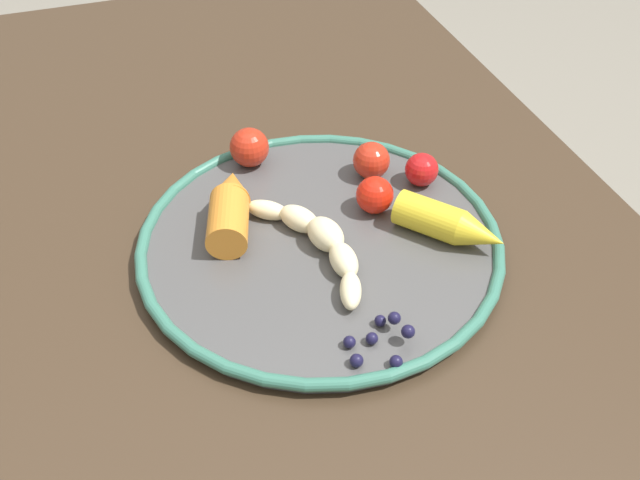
# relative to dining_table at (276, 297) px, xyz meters

# --- Properties ---
(dining_table) EXTENTS (1.26, 0.75, 0.75)m
(dining_table) POSITION_rel_dining_table_xyz_m (0.00, 0.00, 0.00)
(dining_table) COLOR #3E2E1F
(dining_table) RESTS_ON ground_plane
(plate) EXTENTS (0.36, 0.36, 0.02)m
(plate) POSITION_rel_dining_table_xyz_m (-0.03, -0.04, 0.10)
(plate) COLOR #4C4C4C
(plate) RESTS_ON dining_table
(banana) EXTENTS (0.18, 0.09, 0.03)m
(banana) POSITION_rel_dining_table_xyz_m (-0.05, -0.03, 0.12)
(banana) COLOR beige
(banana) RESTS_ON plate
(carrot_orange) EXTENTS (0.12, 0.07, 0.04)m
(carrot_orange) POSITION_rel_dining_table_xyz_m (0.02, 0.04, 0.12)
(carrot_orange) COLOR orange
(carrot_orange) RESTS_ON plate
(carrot_yellow) EXTENTS (0.11, 0.10, 0.04)m
(carrot_yellow) POSITION_rel_dining_table_xyz_m (-0.07, -0.16, 0.12)
(carrot_yellow) COLOR yellow
(carrot_yellow) RESTS_ON plate
(blueberry_pile) EXTENTS (0.06, 0.06, 0.02)m
(blueberry_pile) POSITION_rel_dining_table_xyz_m (-0.18, -0.04, 0.11)
(blueberry_pile) COLOR #191638
(blueberry_pile) RESTS_ON plate
(tomato_near) EXTENTS (0.04, 0.04, 0.04)m
(tomato_near) POSITION_rel_dining_table_xyz_m (0.02, -0.17, 0.12)
(tomato_near) COLOR red
(tomato_near) RESTS_ON plate
(tomato_mid) EXTENTS (0.04, 0.04, 0.04)m
(tomato_mid) POSITION_rel_dining_table_xyz_m (0.05, -0.13, 0.12)
(tomato_mid) COLOR red
(tomato_mid) RESTS_ON plate
(tomato_far) EXTENTS (0.04, 0.04, 0.04)m
(tomato_far) POSITION_rel_dining_table_xyz_m (0.11, -0.01, 0.12)
(tomato_far) COLOR red
(tomato_far) RESTS_ON plate
(tomato_extra) EXTENTS (0.04, 0.04, 0.04)m
(tomato_extra) POSITION_rel_dining_table_xyz_m (-0.01, -0.11, 0.12)
(tomato_extra) COLOR red
(tomato_extra) RESTS_ON plate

